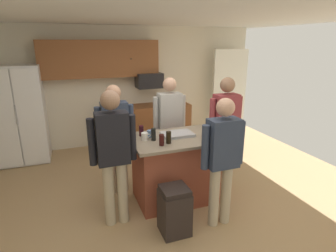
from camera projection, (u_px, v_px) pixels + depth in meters
The scene contains 23 objects.
floor at pixel (160, 203), 4.01m from camera, with size 7.04×7.04×0.00m, color tan.
ceiling at pixel (158, 11), 3.25m from camera, with size 7.04×7.04×0.00m, color white.
back_wall at pixel (120, 87), 6.14m from camera, with size 6.40×0.10×2.60m, color beige.
french_door_window_panel at pixel (229, 92), 6.70m from camera, with size 0.90×0.06×2.00m, color white.
cabinet_run_upper at pixel (101, 59), 5.65m from camera, with size 2.40×0.38×0.75m.
cabinet_run_lower at pixel (150, 124), 6.30m from camera, with size 1.80×0.63×0.90m.
refrigerator at pixel (20, 115), 5.22m from camera, with size 0.89×0.76×1.86m.
microwave_over_range at pixel (149, 80), 6.03m from camera, with size 0.56×0.40×0.32m, color black.
kitchen_island at pixel (175, 168), 4.00m from camera, with size 1.26×0.87×0.97m.
person_guest_by_door at pixel (223, 155), 3.31m from camera, with size 0.57×0.22×1.65m.
person_guest_right at pixel (170, 120), 4.62m from camera, with size 0.57×0.23×1.71m.
person_host_foreground at pixel (113, 150), 3.30m from camera, with size 0.57×0.23×1.73m.
person_elder_center at pixel (115, 133), 4.06m from camera, with size 0.57×0.22×1.68m.
person_guest_left at pixel (225, 124), 4.36m from camera, with size 0.57×0.23×1.74m.
mug_blue_stoneware at pixel (145, 136), 3.74m from camera, with size 0.13×0.09×0.11m.
glass_short_whisky at pixel (204, 132), 3.86m from camera, with size 0.06×0.06×0.13m.
glass_pilsner at pixel (153, 134), 3.72m from camera, with size 0.07×0.07×0.17m.
glass_dark_ale at pixel (169, 137), 3.61m from camera, with size 0.07×0.07×0.16m.
tumbler_amber at pixel (141, 131), 3.90m from camera, with size 0.07×0.07×0.15m.
glass_stout_tall at pixel (162, 140), 3.54m from camera, with size 0.07×0.07×0.15m.
mug_ceramic_white at pixel (150, 134), 3.85m from camera, with size 0.12×0.08×0.10m.
serving_tray at pixel (177, 134), 3.93m from camera, with size 0.44×0.30×0.04m.
trash_bin at pixel (174, 210), 3.32m from camera, with size 0.34×0.34×0.61m.
Camera 1 is at (-1.09, -3.33, 2.25)m, focal length 29.37 mm.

